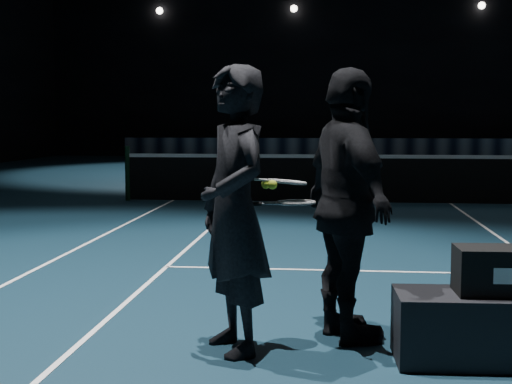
# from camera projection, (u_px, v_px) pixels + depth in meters

# --- Properties ---
(floor) EXTENTS (36.00, 36.00, 0.00)m
(floor) POSITION_uv_depth(u_px,v_px,m) (451.00, 204.00, 13.74)
(floor) COLOR #0E2332
(floor) RESTS_ON ground
(wall_back) EXTENTS (30.00, 0.00, 30.00)m
(wall_back) POSITION_uv_depth(u_px,v_px,m) (386.00, 43.00, 31.06)
(wall_back) COLOR black
(wall_back) RESTS_ON ground
(court_lines) EXTENTS (10.98, 23.78, 0.01)m
(court_lines) POSITION_uv_depth(u_px,v_px,m) (451.00, 204.00, 13.74)
(court_lines) COLOR white
(court_lines) RESTS_ON floor
(net_post_left) EXTENTS (0.10, 0.10, 1.10)m
(net_post_left) POSITION_uv_depth(u_px,v_px,m) (128.00, 173.00, 14.35)
(net_post_left) COLOR black
(net_post_left) RESTS_ON floor
(net_mesh) EXTENTS (12.80, 0.02, 0.86)m
(net_mesh) POSITION_uv_depth(u_px,v_px,m) (452.00, 181.00, 13.69)
(net_mesh) COLOR black
(net_mesh) RESTS_ON floor
(net_tape) EXTENTS (12.80, 0.03, 0.07)m
(net_tape) POSITION_uv_depth(u_px,v_px,m) (453.00, 157.00, 13.65)
(net_tape) COLOR white
(net_tape) RESTS_ON net_mesh
(sponsor_backdrop) EXTENTS (22.00, 0.15, 0.90)m
(sponsor_backdrop) POSITION_uv_depth(u_px,v_px,m) (388.00, 149.00, 29.03)
(sponsor_backdrop) COLOR black
(sponsor_backdrop) RESTS_ON floor
(fixtures_far) EXTENTS (20.00, 0.30, 0.30)m
(fixtures_far) POSITION_uv_depth(u_px,v_px,m) (387.00, 7.00, 30.71)
(fixtures_far) COLOR white
(fixtures_far) RESTS_ON wall_back
(player_a) EXTENTS (0.78, 0.86, 1.98)m
(player_a) POSITION_uv_depth(u_px,v_px,m) (234.00, 210.00, 4.89)
(player_a) COLOR black
(player_a) RESTS_ON floor
(player_b) EXTENTS (0.92, 1.26, 1.98)m
(player_b) POSITION_uv_depth(u_px,v_px,m) (348.00, 206.00, 5.14)
(player_b) COLOR black
(player_b) RESTS_ON floor
(racket_lower) EXTENTS (0.71, 0.47, 0.03)m
(racket_lower) POSITION_uv_depth(u_px,v_px,m) (296.00, 202.00, 5.01)
(racket_lower) COLOR black
(racket_lower) RESTS_ON player_a
(racket_upper) EXTENTS (0.71, 0.51, 0.10)m
(racket_upper) POSITION_uv_depth(u_px,v_px,m) (287.00, 182.00, 5.02)
(racket_upper) COLOR black
(racket_upper) RESTS_ON player_b
(tennis_balls) EXTENTS (0.12, 0.10, 0.12)m
(tennis_balls) POSITION_uv_depth(u_px,v_px,m) (269.00, 182.00, 4.95)
(tennis_balls) COLOR gold
(tennis_balls) RESTS_ON racket_upper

